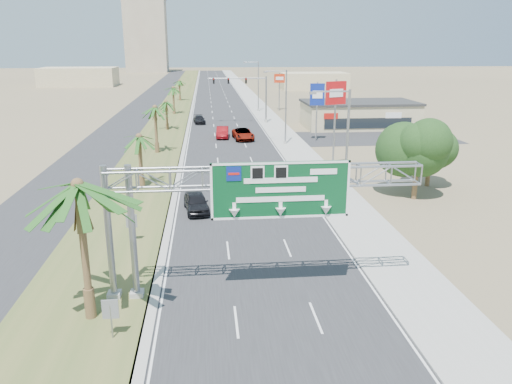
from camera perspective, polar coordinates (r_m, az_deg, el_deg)
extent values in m
cube|color=#28282B|center=(125.55, -4.26, 10.40)|extent=(12.00, 300.00, 0.02)
cube|color=#9E9B93|center=(126.05, -0.33, 10.49)|extent=(4.00, 300.00, 0.10)
cube|color=#445726|center=(125.69, -8.89, 10.28)|extent=(7.00, 300.00, 0.12)
cube|color=#28282B|center=(126.27, -12.11, 10.12)|extent=(8.00, 300.00, 0.02)
cylinder|color=gray|center=(26.87, -13.93, -4.67)|extent=(0.36, 0.36, 7.40)
cylinder|color=gray|center=(27.07, -16.45, -4.71)|extent=(0.36, 0.36, 7.40)
cube|color=#9E9B93|center=(28.29, -13.44, -11.31)|extent=(0.70, 0.70, 0.40)
cube|color=#9E9B93|center=(28.49, -15.87, -11.30)|extent=(0.70, 0.70, 0.40)
cube|color=#07421E|center=(25.64, 2.82, 0.22)|extent=(7.20, 0.12, 3.00)
cube|color=navy|center=(25.08, -2.55, 2.10)|extent=(0.75, 0.03, 0.75)
cone|color=white|center=(25.91, 2.81, -2.28)|extent=(0.56, 0.56, 0.45)
cylinder|color=brown|center=(25.50, -18.98, -6.76)|extent=(0.36, 0.36, 7.00)
cylinder|color=brown|center=(26.63, -18.45, -12.04)|extent=(0.54, 0.54, 1.68)
cylinder|color=brown|center=(48.44, -13.04, 3.31)|extent=(0.36, 0.36, 5.00)
cylinder|color=brown|center=(48.89, -12.90, 1.14)|extent=(0.54, 0.54, 1.20)
cylinder|color=brown|center=(63.97, -11.34, 6.91)|extent=(0.36, 0.36, 5.80)
cylinder|color=brown|center=(64.36, -11.23, 4.97)|extent=(0.54, 0.54, 1.39)
cylinder|color=brown|center=(81.80, -10.16, 8.54)|extent=(0.36, 0.36, 4.50)
cylinder|color=brown|center=(82.05, -10.10, 7.36)|extent=(0.54, 0.54, 1.08)
cylinder|color=brown|center=(100.58, -9.39, 10.22)|extent=(0.36, 0.36, 5.20)
cylinder|color=brown|center=(100.81, -9.34, 9.10)|extent=(0.54, 0.54, 1.25)
cylinder|color=brown|center=(125.45, -8.71, 11.35)|extent=(0.36, 0.36, 4.80)
cylinder|color=brown|center=(125.61, -8.67, 10.52)|extent=(0.54, 0.54, 1.15)
cylinder|color=gray|center=(39.20, 10.31, 4.17)|extent=(0.20, 0.20, 10.00)
cylinder|color=gray|center=(38.12, 8.62, 11.29)|extent=(2.80, 0.12, 0.12)
cube|color=slate|center=(37.81, 6.51, 11.18)|extent=(0.50, 0.22, 0.18)
cylinder|color=#9E9B93|center=(40.46, 9.97, -2.41)|extent=(0.44, 0.44, 0.50)
cylinder|color=gray|center=(68.16, 3.44, 9.55)|extent=(0.20, 0.20, 10.00)
cylinder|color=gray|center=(67.55, 2.30, 13.63)|extent=(2.80, 0.12, 0.12)
cube|color=slate|center=(67.37, 1.09, 13.55)|extent=(0.50, 0.22, 0.18)
cylinder|color=#9E9B93|center=(68.89, 3.37, 5.63)|extent=(0.44, 0.44, 0.50)
cylinder|color=gray|center=(103.70, 0.27, 11.94)|extent=(0.20, 0.20, 10.00)
cylinder|color=gray|center=(103.29, -0.53, 14.62)|extent=(2.80, 0.12, 0.12)
cube|color=slate|center=(103.18, -1.33, 14.56)|extent=(0.50, 0.22, 0.18)
cylinder|color=#9E9B93|center=(104.18, 0.26, 9.34)|extent=(0.44, 0.44, 0.50)
cylinder|color=gray|center=(87.92, 1.16, 10.47)|extent=(0.28, 0.28, 8.00)
cylinder|color=gray|center=(87.16, -2.17, 12.85)|extent=(10.00, 0.18, 0.18)
cube|color=black|center=(87.09, -1.15, 12.60)|extent=(0.32, 0.18, 0.95)
cube|color=black|center=(86.91, -3.17, 12.57)|extent=(0.32, 0.18, 0.95)
cube|color=black|center=(86.83, -4.86, 12.53)|extent=(0.32, 0.18, 0.95)
sphere|color=red|center=(86.96, -1.15, 12.79)|extent=(0.22, 0.22, 0.22)
imported|color=black|center=(87.66, 1.17, 12.42)|extent=(0.16, 0.16, 0.60)
cylinder|color=#9E9B93|center=(88.38, 1.15, 8.09)|extent=(0.56, 0.56, 0.60)
cube|color=tan|center=(85.39, 11.67, 8.61)|extent=(18.00, 10.00, 4.00)
cylinder|color=brown|center=(46.08, 17.78, 1.57)|extent=(0.44, 0.44, 3.90)
sphere|color=black|center=(45.51, 18.06, 4.74)|extent=(4.50, 4.50, 4.50)
cylinder|color=brown|center=(50.90, 19.12, 2.47)|extent=(0.44, 0.44, 3.30)
sphere|color=black|center=(50.45, 19.35, 4.89)|extent=(3.50, 3.50, 3.50)
cylinder|color=gray|center=(24.60, -16.18, -14.16)|extent=(0.08, 0.08, 1.80)
cube|color=slate|center=(24.26, -16.32, -12.73)|extent=(0.75, 0.06, 0.95)
cylinder|color=gray|center=(35.44, -13.97, -4.30)|extent=(0.08, 0.08, 1.80)
cube|color=slate|center=(35.20, -14.05, -3.23)|extent=(0.75, 0.06, 0.95)
cube|color=tan|center=(266.42, -12.43, 17.03)|extent=(20.00, 16.00, 35.00)
cube|color=tan|center=(180.04, -19.56, 12.31)|extent=(24.00, 14.00, 6.00)
cube|color=tan|center=(158.70, 6.57, 12.50)|extent=(20.00, 12.00, 5.00)
imported|color=black|center=(41.11, -6.84, -1.20)|extent=(2.43, 4.76, 1.55)
imported|color=maroon|center=(74.09, -3.85, 6.83)|extent=(2.04, 5.05, 1.63)
imported|color=gray|center=(72.37, -1.49, 6.62)|extent=(3.12, 5.98, 1.61)
imported|color=black|center=(88.19, -6.49, 8.20)|extent=(2.34, 4.71, 1.32)
cylinder|color=gray|center=(54.45, 8.96, 7.49)|extent=(0.20, 0.20, 9.73)
cube|color=red|center=(54.03, 9.13, 11.12)|extent=(2.35, 1.12, 2.40)
cube|color=white|center=(53.86, 9.18, 11.10)|extent=(1.59, 0.62, 0.84)
cylinder|color=gray|center=(71.24, 6.95, 9.06)|extent=(0.20, 0.20, 8.28)
cube|color=navy|center=(70.97, 7.01, 11.01)|extent=(2.02, 0.50, 3.00)
cube|color=white|center=(70.80, 7.05, 11.00)|extent=(1.40, 0.18, 1.05)
cylinder|color=gray|center=(105.22, 2.68, 11.36)|extent=(0.20, 0.20, 7.69)
cube|color=red|center=(105.01, 2.70, 12.85)|extent=(2.22, 0.54, 1.80)
cube|color=white|center=(104.84, 2.72, 12.84)|extent=(1.53, 0.21, 0.63)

